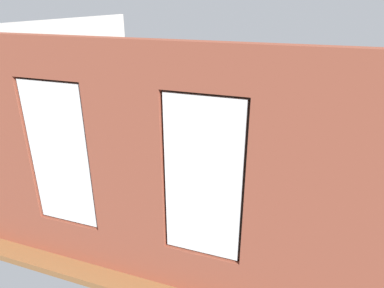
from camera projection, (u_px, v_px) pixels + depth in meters
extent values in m
cube|color=brown|center=(199.00, 182.00, 7.13)|extent=(6.65, 6.27, 0.10)
cube|color=brown|center=(324.00, 206.00, 3.43)|extent=(1.59, 0.16, 3.10)
cube|color=brown|center=(128.00, 172.00, 4.11)|extent=(0.97, 0.16, 3.10)
cube|color=brown|center=(202.00, 271.00, 4.31)|extent=(0.95, 0.16, 0.62)
cube|color=brown|center=(205.00, 67.00, 3.31)|extent=(0.95, 0.16, 0.48)
cube|color=white|center=(203.00, 181.00, 3.76)|extent=(0.89, 0.03, 1.94)
cube|color=#38281E|center=(204.00, 179.00, 3.81)|extent=(0.95, 0.04, 2.00)
cube|color=brown|center=(75.00, 238.00, 4.89)|extent=(0.95, 0.16, 0.62)
cube|color=brown|center=(45.00, 57.00, 3.90)|extent=(0.95, 0.16, 0.48)
cube|color=white|center=(60.00, 157.00, 4.35)|extent=(0.89, 0.03, 1.94)
cube|color=#38281E|center=(63.00, 155.00, 4.40)|extent=(0.95, 0.04, 2.00)
cube|color=tan|center=(137.00, 232.00, 4.58)|extent=(3.06, 0.24, 0.06)
cube|color=black|center=(129.00, 130.00, 3.99)|extent=(0.47, 0.03, 0.66)
cube|color=orange|center=(129.00, 129.00, 4.01)|extent=(0.41, 0.01, 0.60)
cube|color=silver|center=(64.00, 97.00, 7.24)|extent=(0.10, 5.27, 3.10)
cube|color=black|center=(141.00, 226.00, 5.33)|extent=(2.05, 0.85, 0.42)
cube|color=black|center=(129.00, 216.00, 4.89)|extent=(2.05, 0.24, 0.38)
cube|color=black|center=(197.00, 221.00, 4.93)|extent=(0.22, 0.85, 0.24)
cube|color=black|center=(89.00, 198.00, 5.49)|extent=(0.22, 0.85, 0.24)
cube|color=black|center=(165.00, 215.00, 5.14)|extent=(0.74, 0.65, 0.12)
cube|color=black|center=(118.00, 205.00, 5.38)|extent=(0.74, 0.65, 0.12)
cube|color=black|center=(316.00, 187.00, 6.44)|extent=(0.98, 1.87, 0.42)
cube|color=black|center=(338.00, 170.00, 6.20)|extent=(0.37, 1.83, 0.38)
cube|color=black|center=(315.00, 155.00, 7.03)|extent=(0.86, 0.28, 0.24)
cube|color=black|center=(321.00, 194.00, 5.61)|extent=(0.86, 0.28, 0.24)
cube|color=black|center=(314.00, 166.00, 6.65)|extent=(0.69, 0.68, 0.12)
cube|color=black|center=(316.00, 183.00, 6.04)|extent=(0.69, 0.68, 0.12)
cube|color=tan|center=(196.00, 165.00, 6.91)|extent=(1.36, 0.77, 0.04)
cube|color=tan|center=(229.00, 171.00, 7.09)|extent=(0.07, 0.07, 0.36)
cube|color=tan|center=(174.00, 162.00, 7.47)|extent=(0.07, 0.07, 0.36)
cube|color=tan|center=(221.00, 186.00, 6.52)|extent=(0.07, 0.07, 0.36)
cube|color=tan|center=(161.00, 176.00, 6.90)|extent=(0.07, 0.07, 0.36)
cylinder|color=#B23D38|center=(216.00, 162.00, 6.89)|extent=(0.07, 0.07, 0.09)
cylinder|color=gray|center=(175.00, 161.00, 6.91)|extent=(0.10, 0.10, 0.09)
sphere|color=#286B2D|center=(175.00, 157.00, 6.88)|extent=(0.12, 0.12, 0.12)
cube|color=#59595B|center=(199.00, 166.00, 6.77)|extent=(0.18, 0.09, 0.02)
cube|color=#B2B2B7|center=(196.00, 163.00, 6.90)|extent=(0.11, 0.18, 0.02)
cube|color=black|center=(190.00, 160.00, 7.04)|extent=(0.06, 0.17, 0.02)
cube|color=black|center=(100.00, 144.00, 8.24)|extent=(0.91, 0.42, 0.49)
cube|color=black|center=(99.00, 134.00, 8.14)|extent=(0.47, 0.20, 0.05)
cube|color=black|center=(99.00, 131.00, 8.12)|extent=(0.06, 0.04, 0.06)
cube|color=black|center=(97.00, 118.00, 7.98)|extent=(1.06, 0.04, 0.62)
cube|color=black|center=(98.00, 118.00, 8.00)|extent=(1.01, 0.01, 0.57)
cylinder|color=gray|center=(59.00, 214.00, 5.65)|extent=(0.31, 0.31, 0.38)
cylinder|color=brown|center=(55.00, 192.00, 5.49)|extent=(0.05, 0.05, 0.47)
cone|color=#3D8E42|center=(42.00, 168.00, 5.39)|extent=(0.46, 0.16, 0.44)
cone|color=#3D8E42|center=(40.00, 171.00, 5.23)|extent=(0.34, 0.43, 0.47)
cone|color=#3D8E42|center=(45.00, 173.00, 5.18)|extent=(0.22, 0.44, 0.47)
cone|color=#3D8E42|center=(57.00, 171.00, 5.24)|extent=(0.45, 0.25, 0.47)
cone|color=#3D8E42|center=(62.00, 170.00, 5.31)|extent=(0.47, 0.25, 0.45)
cone|color=#3D8E42|center=(60.00, 165.00, 5.42)|extent=(0.30, 0.44, 0.47)
cone|color=#3D8E42|center=(50.00, 164.00, 5.46)|extent=(0.39, 0.41, 0.47)
cylinder|color=#9E5638|center=(328.00, 278.00, 4.37)|extent=(0.39, 0.39, 0.37)
cylinder|color=brown|center=(332.00, 261.00, 4.26)|extent=(0.06, 0.06, 0.18)
ellipsoid|color=#337F38|center=(335.00, 243.00, 4.15)|extent=(0.67, 0.67, 0.41)
cylinder|color=#47423D|center=(256.00, 176.00, 7.09)|extent=(0.20, 0.20, 0.18)
cylinder|color=brown|center=(257.00, 170.00, 7.04)|extent=(0.03, 0.03, 0.08)
ellipsoid|color=#337F38|center=(257.00, 162.00, 6.97)|extent=(0.44, 0.44, 0.29)
cylinder|color=gray|center=(142.00, 127.00, 9.59)|extent=(0.31, 0.31, 0.33)
cylinder|color=brown|center=(142.00, 114.00, 9.44)|extent=(0.05, 0.05, 0.44)
cone|color=#286B2D|center=(133.00, 96.00, 9.36)|extent=(0.60, 0.19, 0.56)
cone|color=#286B2D|center=(133.00, 101.00, 9.06)|extent=(0.31, 0.64, 0.50)
cone|color=#286B2D|center=(141.00, 100.00, 9.02)|extent=(0.41, 0.56, 0.56)
cone|color=#286B2D|center=(149.00, 98.00, 9.18)|extent=(0.57, 0.13, 0.59)
cone|color=#286B2D|center=(150.00, 97.00, 9.40)|extent=(0.47, 0.56, 0.52)
cone|color=#286B2D|center=(141.00, 94.00, 9.42)|extent=(0.32, 0.49, 0.64)
cylinder|color=#47423D|center=(234.00, 249.00, 4.89)|extent=(0.31, 0.31, 0.36)
cylinder|color=brown|center=(235.00, 224.00, 4.72)|extent=(0.06, 0.06, 0.51)
cone|color=#337F38|center=(221.00, 189.00, 4.57)|extent=(0.56, 0.19, 0.63)
cone|color=#337F38|center=(229.00, 203.00, 4.33)|extent=(0.26, 0.64, 0.57)
cone|color=#337F38|center=(250.00, 201.00, 4.35)|extent=(0.58, 0.48, 0.60)
cone|color=#337F38|center=(254.00, 191.00, 4.56)|extent=(0.59, 0.42, 0.60)
cone|color=#337F38|center=(237.00, 183.00, 4.71)|extent=(0.29, 0.57, 0.63)
cylinder|color=beige|center=(300.00, 161.00, 7.78)|extent=(0.16, 0.16, 0.16)
cylinder|color=brown|center=(300.00, 155.00, 7.72)|extent=(0.02, 0.02, 0.12)
ellipsoid|color=#1E5B28|center=(301.00, 149.00, 7.66)|extent=(0.25, 0.25, 0.20)
cylinder|color=#9E5638|center=(99.00, 166.00, 7.32)|extent=(0.29, 0.29, 0.33)
cylinder|color=brown|center=(97.00, 151.00, 7.17)|extent=(0.05, 0.05, 0.41)
cone|color=#1E5B28|center=(84.00, 129.00, 7.08)|extent=(0.59, 0.11, 0.56)
cone|color=#1E5B28|center=(87.00, 132.00, 6.81)|extent=(0.17, 0.52, 0.63)
cone|color=#1E5B28|center=(99.00, 136.00, 6.80)|extent=(0.57, 0.46, 0.52)
cone|color=#1E5B28|center=(109.00, 132.00, 7.04)|extent=(0.61, 0.36, 0.51)
cone|color=#1E5B28|center=(98.00, 126.00, 7.19)|extent=(0.23, 0.53, 0.62)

